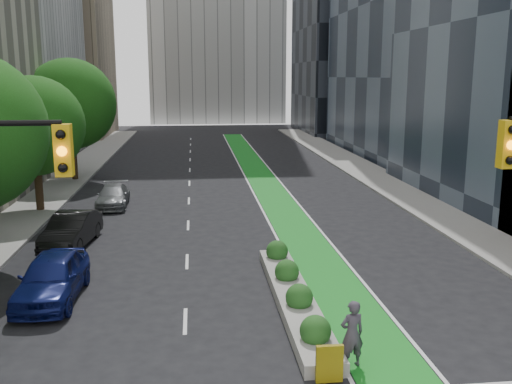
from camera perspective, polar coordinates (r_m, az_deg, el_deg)
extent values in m
cube|color=gray|center=(38.25, -20.79, -0.74)|extent=(3.60, 90.00, 0.15)
cube|color=gray|center=(39.52, 14.48, 0.03)|extent=(3.60, 90.00, 0.15)
cube|color=#178220|center=(42.22, 0.80, 1.03)|extent=(2.20, 70.00, 0.01)
cube|color=tan|center=(79.42, -19.92, 14.70)|extent=(14.00, 16.00, 26.00)
cube|color=black|center=(82.46, 9.70, 15.76)|extent=(14.00, 18.00, 28.00)
cylinder|color=black|center=(34.81, -20.98, 1.73)|extent=(0.44, 0.44, 4.48)
sphere|color=#1B410E|center=(34.48, -21.31, 6.18)|extent=(5.60, 5.60, 5.60)
cylinder|color=black|center=(44.41, -17.81, 4.35)|extent=(0.44, 0.44, 5.15)
sphere|color=#1B410E|center=(44.15, -18.06, 8.38)|extent=(6.60, 6.60, 6.60)
cube|color=gold|center=(12.08, -18.69, 3.97)|extent=(0.34, 0.28, 1.05)
sphere|color=orange|center=(11.92, -18.86, 3.87)|extent=(0.20, 0.20, 0.20)
cube|color=gold|center=(13.61, 23.84, 4.39)|extent=(0.34, 0.28, 1.05)
sphere|color=orange|center=(13.47, 24.18, 4.30)|extent=(0.20, 0.20, 0.20)
cube|color=gray|center=(19.96, 3.79, -10.59)|extent=(1.20, 10.00, 0.40)
cube|color=yellow|center=(15.20, 7.35, -16.67)|extent=(0.70, 0.12, 1.00)
sphere|color=#194C19|center=(16.64, 5.96, -13.64)|extent=(0.90, 0.90, 0.90)
sphere|color=#194C19|center=(18.88, 4.35, -10.46)|extent=(0.90, 0.90, 0.90)
sphere|color=#194C19|center=(21.19, 3.10, -7.95)|extent=(0.90, 0.90, 0.90)
sphere|color=#194C19|center=(23.53, 2.12, -5.93)|extent=(0.90, 0.90, 0.90)
imported|color=#3D3742|center=(15.91, 9.58, -13.82)|extent=(0.76, 0.58, 1.88)
imported|color=#0D1552|center=(21.31, -19.72, -8.03)|extent=(2.06, 4.87, 1.64)
imported|color=black|center=(27.59, -17.97, -3.62)|extent=(2.19, 4.81, 1.53)
imported|color=slate|center=(35.22, -14.11, -0.41)|extent=(1.90, 4.40, 1.26)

